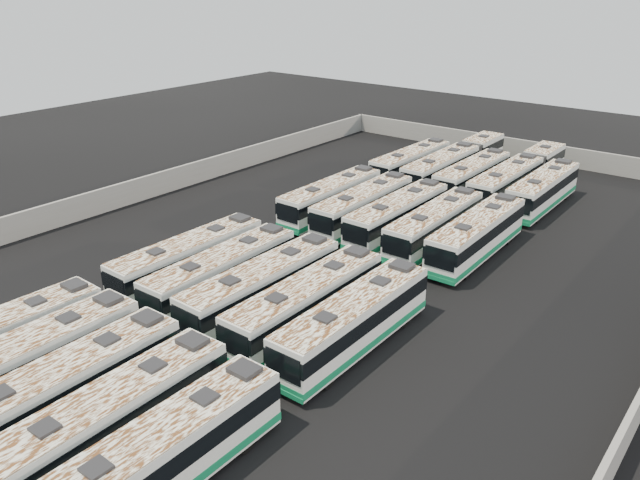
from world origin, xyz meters
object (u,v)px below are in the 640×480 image
Objects in this scene: bus_midfront_far_left at (189,259)px; bus_midback_far_left at (331,198)px; bus_back_far_right at (543,190)px; bus_back_far_left at (411,164)px; bus_midfront_left at (222,273)px; bus_front_far_right at (159,459)px; bus_midfront_far_right at (354,322)px; bus_back_right at (519,175)px; bus_midback_left at (363,206)px; bus_front_center at (62,392)px; bus_midback_right at (435,226)px; bus_midback_center at (397,215)px; bus_front_right at (108,422)px; bus_back_left at (455,162)px; bus_midfront_right at (307,303)px; bus_back_center at (472,176)px; bus_front_left at (24,366)px; bus_midfront_center at (263,287)px; bus_midback_far_right at (477,235)px.

bus_midfront_far_left is 16.10m from bus_midback_far_left.
bus_back_far_left is at bearing 179.12° from bus_back_far_right.
bus_back_far_right reaches higher than bus_midfront_left.
bus_midfront_far_right reaches higher than bus_front_far_right.
bus_front_far_right is 0.65× the size of bus_back_right.
bus_midback_far_left is at bearing 177.17° from bus_midback_left.
bus_front_center is 1.03× the size of bus_midback_left.
bus_midback_right reaches higher than bus_midfront_far_left.
bus_front_right is at bearing -83.24° from bus_midback_center.
bus_back_left reaches higher than bus_midfront_left.
bus_midback_far_left is at bearing 90.72° from bus_midfront_far_left.
bus_midfront_right is 1.00× the size of bus_midfront_far_right.
bus_midfront_far_right reaches higher than bus_back_center.
bus_midfront_left is at bearing -78.35° from bus_midback_far_left.
bus_midback_right is 16.66m from bus_back_right.
bus_front_far_right is 16.92m from bus_midfront_left.
bus_back_far_left is 0.98× the size of bus_back_far_right.
bus_midback_right is at bearing -104.78° from bus_back_far_right.
bus_back_far_right is at bearing 44.04° from bus_midback_far_left.
bus_back_left reaches higher than bus_midfront_far_left.
bus_midback_center is at bearing 82.54° from bus_front_left.
bus_back_center is at bearing 102.78° from bus_midfront_far_right.
bus_midback_left is (3.41, 16.00, 0.01)m from bus_midfront_far_left.
bus_back_left is (3.45, 16.59, 0.03)m from bus_midback_far_left.
bus_back_right is at bearing 57.62° from bus_midback_far_left.
bus_midback_center is at bearing -79.28° from bus_back_left.
bus_midback_center is 1.00× the size of bus_midback_right.
bus_front_far_right is 13.60m from bus_midfront_far_right.
bus_midfront_center is at bearing -75.74° from bus_back_far_left.
bus_midfront_center reaches higher than bus_back_far_right.
bus_midback_right is at bearing 102.09° from bus_midfront_far_right.
bus_midback_center is 0.64× the size of bus_back_left.
bus_midfront_far_left is at bearing 135.38° from bus_front_far_right.
bus_midfront_right reaches higher than bus_front_far_right.
bus_front_left is 1.03× the size of bus_midback_right.
bus_back_left is at bearing 97.12° from bus_front_right.
bus_front_left is 46.18m from bus_back_left.
bus_midfront_left is at bearing -123.60° from bus_midback_far_right.
bus_midfront_left reaches higher than bus_midfront_far_left.
bus_midfront_far_left is 18.88m from bus_midback_right.
bus_back_left is (-3.47, 32.67, -0.02)m from bus_midfront_center.
bus_midback_left is 13.83m from bus_back_center.
bus_front_center is 0.65× the size of bus_back_left.
bus_front_right is 1.03× the size of bus_midfront_far_left.
bus_midback_far_left is at bearing -117.38° from bus_back_center.
bus_front_center reaches higher than bus_midback_center.
bus_midback_far_left is at bearing 130.33° from bus_midfront_far_right.
bus_midfront_left is at bearing 103.08° from bus_front_center.
bus_back_far_left is (-3.48, 13.60, -0.02)m from bus_midback_left.
bus_back_far_right is at bearing -17.94° from bus_back_left.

